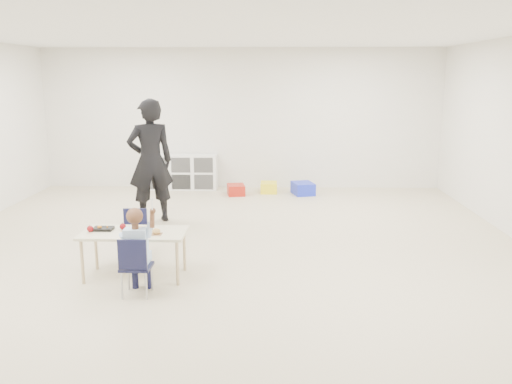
{
  "coord_description": "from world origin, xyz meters",
  "views": [
    {
      "loc": [
        0.56,
        -6.46,
        2.24
      ],
      "look_at": [
        0.4,
        0.03,
        0.85
      ],
      "focal_mm": 38.0,
      "sensor_mm": 36.0,
      "label": 1
    }
  ],
  "objects_px": {
    "adult": "(150,161)",
    "chair_near": "(136,266)",
    "cubby_shelf": "(182,172)",
    "child": "(136,248)",
    "table": "(135,254)"
  },
  "relations": [
    {
      "from": "adult",
      "to": "chair_near",
      "type": "bearing_deg",
      "value": 75.8
    },
    {
      "from": "table",
      "to": "adult",
      "type": "bearing_deg",
      "value": 98.25
    },
    {
      "from": "child",
      "to": "table",
      "type": "bearing_deg",
      "value": 106.34
    },
    {
      "from": "cubby_shelf",
      "to": "child",
      "type": "bearing_deg",
      "value": -85.95
    },
    {
      "from": "chair_near",
      "to": "child",
      "type": "distance_m",
      "value": 0.18
    },
    {
      "from": "child",
      "to": "adult",
      "type": "distance_m",
      "value": 3.0
    },
    {
      "from": "table",
      "to": "adult",
      "type": "relative_size",
      "value": 0.61
    },
    {
      "from": "table",
      "to": "child",
      "type": "height_order",
      "value": "child"
    },
    {
      "from": "chair_near",
      "to": "cubby_shelf",
      "type": "distance_m",
      "value": 5.46
    },
    {
      "from": "child",
      "to": "chair_near",
      "type": "bearing_deg",
      "value": 0.65
    },
    {
      "from": "chair_near",
      "to": "cubby_shelf",
      "type": "xyz_separation_m",
      "value": [
        -0.39,
        5.45,
        0.03
      ]
    },
    {
      "from": "chair_near",
      "to": "cubby_shelf",
      "type": "height_order",
      "value": "cubby_shelf"
    },
    {
      "from": "child",
      "to": "adult",
      "type": "xyz_separation_m",
      "value": [
        -0.47,
        2.93,
        0.45
      ]
    },
    {
      "from": "child",
      "to": "cubby_shelf",
      "type": "distance_m",
      "value": 5.47
    },
    {
      "from": "chair_near",
      "to": "adult",
      "type": "distance_m",
      "value": 3.04
    }
  ]
}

